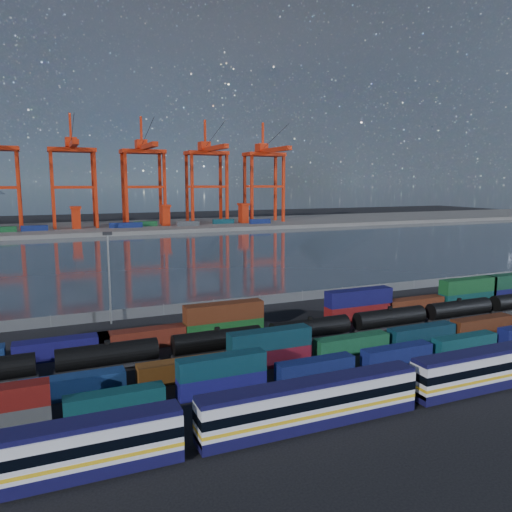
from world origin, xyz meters
name	(u,v)px	position (x,y,z in m)	size (l,w,h in m)	color
ground	(332,346)	(0.00, 0.00, 0.00)	(700.00, 700.00, 0.00)	black
harbor_water	(171,255)	(0.00, 105.00, 0.01)	(700.00, 700.00, 0.00)	#323D49
far_quay	(125,227)	(0.00, 210.00, 1.00)	(700.00, 70.00, 2.00)	#514F4C
distant_mountains	(73,117)	(63.02, 1600.00, 220.29)	(2470.00, 1100.00, 520.00)	#1E2630
passenger_train	(311,404)	(-15.91, -21.65, 2.60)	(76.39, 3.01, 5.17)	silver
container_row_south	(363,357)	(-1.20, -9.77, 1.54)	(139.36, 2.21, 4.72)	#36373A
container_row_mid	(390,337)	(8.10, -3.86, 1.52)	(141.26, 2.41, 5.15)	#3B3E3F
container_row_north	(354,308)	(11.47, 10.86, 2.30)	(130.24, 2.68, 5.70)	navy
tanker_string	(351,324)	(5.50, 2.93, 2.12)	(122.25, 2.95, 4.23)	black
waterfront_fence	(260,300)	(0.00, 28.00, 1.00)	(160.12, 0.12, 2.20)	#595B5E
yard_light_mast	(109,273)	(-30.00, 26.00, 9.30)	(1.60, 0.40, 16.60)	slate
gantry_cranes	(109,160)	(-7.50, 203.43, 36.17)	(197.69, 43.57, 59.00)	red
quay_containers	(106,226)	(-11.00, 195.46, 3.30)	(172.58, 10.99, 2.60)	navy
straddle_carriers	(122,216)	(-2.50, 200.00, 7.82)	(140.00, 7.00, 11.10)	red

